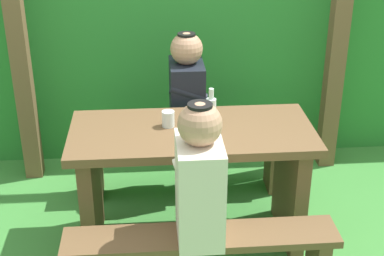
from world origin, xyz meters
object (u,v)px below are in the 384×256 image
at_px(picnic_table, 192,167).
at_px(drinking_glass, 168,119).
at_px(bench_near, 201,255).
at_px(person_white_shirt, 199,177).
at_px(person_black_coat, 187,90).
at_px(bench_far, 185,151).
at_px(bottle_left, 211,111).

bearing_deg(picnic_table, drinking_glass, 158.07).
distance_m(bench_near, drinking_glass, 0.80).
bearing_deg(person_white_shirt, person_black_coat, 88.93).
bearing_deg(bench_far, drinking_glass, -104.40).
bearing_deg(person_white_shirt, drinking_glass, 101.19).
bearing_deg(bench_far, person_white_shirt, -90.50).
relative_size(person_black_coat, drinking_glass, 7.76).
bearing_deg(person_black_coat, bench_near, -90.57).
xyz_separation_m(bench_far, person_black_coat, (0.01, -0.00, 0.46)).
bearing_deg(picnic_table, bottle_left, 23.09).
height_order(bench_near, drinking_glass, drinking_glass).
bearing_deg(bench_far, person_black_coat, -16.31).
relative_size(person_white_shirt, bottle_left, 3.18).
relative_size(picnic_table, bottle_left, 6.18).
bearing_deg(person_white_shirt, bottle_left, 78.67).
xyz_separation_m(person_white_shirt, person_black_coat, (0.02, 1.14, 0.00)).
relative_size(picnic_table, drinking_glass, 15.09).
height_order(bench_far, person_white_shirt, person_white_shirt).
relative_size(picnic_table, bench_near, 1.00).
relative_size(picnic_table, person_white_shirt, 1.95).
bearing_deg(bench_far, bottle_left, -77.75).
distance_m(bench_near, bench_far, 1.14).
bearing_deg(bench_near, person_black_coat, 89.43).
bearing_deg(bench_near, picnic_table, 90.00).
bearing_deg(drinking_glass, person_white_shirt, -78.81).
distance_m(person_white_shirt, drinking_glass, 0.63).
height_order(person_white_shirt, drinking_glass, person_white_shirt).
height_order(picnic_table, person_white_shirt, person_white_shirt).
distance_m(bench_far, bottle_left, 0.76).
distance_m(bench_near, person_black_coat, 1.23).
bearing_deg(bench_far, bench_near, -90.00).
relative_size(person_black_coat, bottle_left, 3.18).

